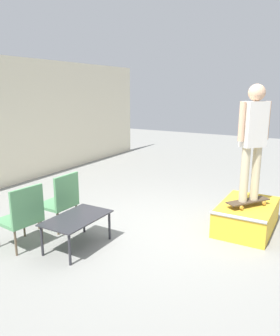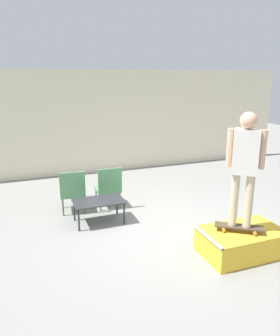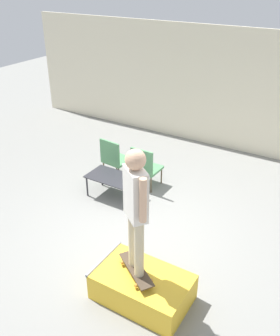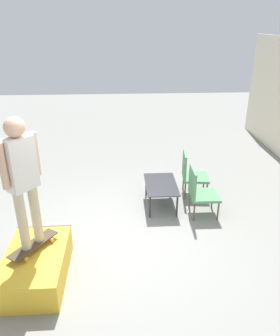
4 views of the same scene
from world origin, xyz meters
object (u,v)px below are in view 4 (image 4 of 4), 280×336
at_px(patio_chair_left, 191,172).
at_px(patio_chair_right, 199,191).
at_px(person_skater, 22,174).
at_px(coffee_table, 161,186).
at_px(skate_ramp_box, 36,265).
at_px(skateboard_on_ramp, 34,245).

distance_m(patio_chair_left, patio_chair_right, 0.79).
height_order(person_skater, coffee_table, person_skater).
height_order(skate_ramp_box, skateboard_on_ramp, skateboard_on_ramp).
xyz_separation_m(coffee_table, patio_chair_left, (-0.40, 0.67, 0.09)).
xyz_separation_m(skate_ramp_box, skateboard_on_ramp, (-0.09, -0.02, 0.29)).
bearing_deg(patio_chair_right, skate_ramp_box, 120.93).
height_order(skate_ramp_box, coffee_table, coffee_table).
xyz_separation_m(person_skater, patio_chair_left, (-2.22, 2.67, -1.10)).
height_order(skateboard_on_ramp, person_skater, person_skater).
distance_m(skateboard_on_ramp, patio_chair_right, 3.03).
height_order(skate_ramp_box, patio_chair_left, patio_chair_left).
bearing_deg(skateboard_on_ramp, person_skater, -101.00).
bearing_deg(coffee_table, skate_ramp_box, -46.06).
xyz_separation_m(patio_chair_left, patio_chair_right, (0.79, -0.00, 0.00)).
height_order(coffee_table, patio_chair_left, patio_chair_left).
bearing_deg(patio_chair_left, patio_chair_right, -174.12).
bearing_deg(skateboard_on_ramp, patio_chair_left, 163.77).
bearing_deg(patio_chair_left, coffee_table, 126.85).
bearing_deg(patio_chair_right, person_skater, 119.28).
bearing_deg(patio_chair_left, person_skater, 135.69).
relative_size(person_skater, coffee_table, 1.82).
bearing_deg(patio_chair_right, patio_chair_left, 0.95).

